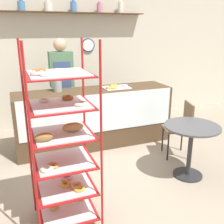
{
  "coord_description": "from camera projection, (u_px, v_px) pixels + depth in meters",
  "views": [
    {
      "loc": [
        -1.27,
        -2.82,
        1.95
      ],
      "look_at": [
        0.0,
        0.44,
        0.83
      ],
      "focal_mm": 42.0,
      "sensor_mm": 36.0,
      "label": 1
    }
  ],
  "objects": [
    {
      "name": "ground_plane",
      "position": [
        124.0,
        180.0,
        3.53
      ],
      "size": [
        14.0,
        14.0,
        0.0
      ],
      "primitive_type": "plane",
      "color": "gray"
    },
    {
      "name": "back_wall",
      "position": [
        75.0,
        58.0,
        5.38
      ],
      "size": [
        10.0,
        0.3,
        2.7
      ],
      "color": "beige",
      "rests_on": "ground_plane"
    },
    {
      "name": "display_counter",
      "position": [
        95.0,
        117.0,
        4.5
      ],
      "size": [
        2.63,
        0.66,
        0.98
      ],
      "color": "#4C3823",
      "rests_on": "ground_plane"
    },
    {
      "name": "pastry_rack",
      "position": [
        63.0,
        146.0,
        2.53
      ],
      "size": [
        0.62,
        0.59,
        1.87
      ],
      "color": "#A51919",
      "rests_on": "ground_plane"
    },
    {
      "name": "person_worker",
      "position": [
        62.0,
        84.0,
        4.69
      ],
      "size": [
        0.41,
        0.23,
        1.8
      ],
      "color": "#282833",
      "rests_on": "ground_plane"
    },
    {
      "name": "cafe_table",
      "position": [
        191.0,
        138.0,
        3.48
      ],
      "size": [
        0.73,
        0.73,
        0.74
      ],
      "color": "#262628",
      "rests_on": "ground_plane"
    },
    {
      "name": "cafe_chair",
      "position": [
        182.0,
        124.0,
        4.07
      ],
      "size": [
        0.47,
        0.47,
        0.87
      ],
      "rotation": [
        0.0,
        0.0,
        4.42
      ],
      "color": "black",
      "rests_on": "ground_plane"
    },
    {
      "name": "coffee_carafe",
      "position": [
        57.0,
        80.0,
        4.18
      ],
      "size": [
        0.13,
        0.13,
        0.37
      ],
      "color": "gray",
      "rests_on": "display_counter"
    },
    {
      "name": "donut_tray_counter",
      "position": [
        115.0,
        87.0,
        4.48
      ],
      "size": [
        0.44,
        0.34,
        0.05
      ],
      "color": "silver",
      "rests_on": "display_counter"
    }
  ]
}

